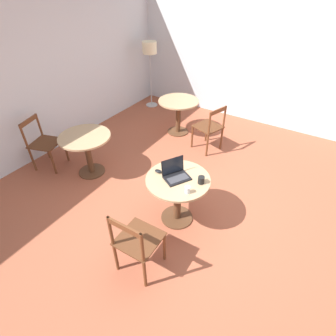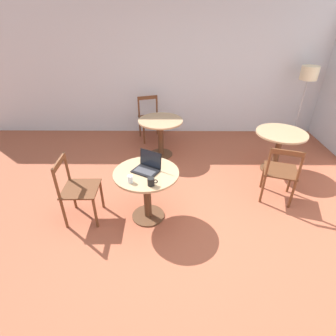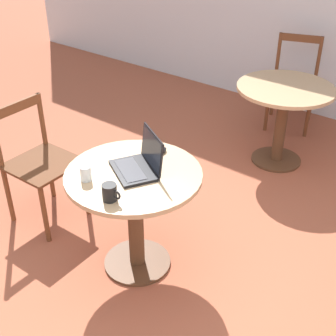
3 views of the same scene
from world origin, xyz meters
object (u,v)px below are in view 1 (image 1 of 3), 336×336
object	(u,v)px
cafe_table_far	(86,146)
chair_mid_front	(210,128)
cafe_table_near	(178,189)
mug	(201,180)
chair_near_left	(137,242)
floor_lamp	(150,52)
cafe_table_mid	(178,109)
laptop	(176,174)
drinking_glass	(187,190)
chair_far_back	(44,143)
mouse	(158,171)

from	to	relation	value
cafe_table_far	chair_mid_front	bearing A→B (deg)	-38.29
cafe_table_near	mug	bearing A→B (deg)	-73.72
chair_near_left	floor_lamp	size ratio (longest dim) A/B	0.58
cafe_table_mid	chair_mid_front	world-z (taller)	chair_mid_front
laptop	drinking_glass	world-z (taller)	laptop
chair_mid_front	laptop	size ratio (longest dim) A/B	2.28
cafe_table_mid	cafe_table_far	world-z (taller)	same
cafe_table_mid	drinking_glass	xyz separation A→B (m)	(-2.29, -1.46, 0.22)
cafe_table_far	mug	xyz separation A→B (m)	(-0.04, -2.07, 0.23)
laptop	cafe_table_near	bearing A→B (deg)	-106.07
floor_lamp	mug	world-z (taller)	floor_lamp
chair_far_back	drinking_glass	bearing A→B (deg)	-90.62
cafe_table_near	chair_near_left	distance (m)	0.90
cafe_table_mid	cafe_table_near	bearing A→B (deg)	-149.75
cafe_table_near	chair_mid_front	xyz separation A→B (m)	(1.86, 0.41, -0.08)
cafe_table_near	mouse	distance (m)	0.34
chair_far_back	mouse	world-z (taller)	chair_far_back
floor_lamp	mouse	distance (m)	3.78
laptop	mug	bearing A→B (deg)	-77.82
cafe_table_mid	chair_mid_front	bearing A→B (deg)	-107.76
mouse	chair_far_back	bearing A→B (deg)	92.79
cafe_table_far	chair_far_back	world-z (taller)	chair_far_back
cafe_table_far	drinking_glass	bearing A→B (deg)	-98.02
chair_mid_front	laptop	world-z (taller)	laptop
floor_lamp	mug	bearing A→B (deg)	-135.83
chair_far_back	mug	bearing A→B (deg)	-85.68
mug	mouse	bearing A→B (deg)	100.45
mug	laptop	bearing A→B (deg)	102.18
cafe_table_far	cafe_table_near	bearing A→B (deg)	-93.86
chair_far_back	cafe_table_mid	bearing A→B (deg)	-30.26
chair_mid_front	mouse	xyz separation A→B (m)	(-1.88, -0.13, 0.27)
mouse	mug	size ratio (longest dim) A/B	0.84
floor_lamp	chair_far_back	bearing A→B (deg)	179.38
chair_near_left	laptop	world-z (taller)	laptop
floor_lamp	drinking_glass	size ratio (longest dim) A/B	16.98
chair_near_left	cafe_table_mid	bearing A→B (deg)	22.63
chair_near_left	chair_far_back	size ratio (longest dim) A/B	1.00
mouse	cafe_table_far	bearing A→B (deg)	84.60
chair_mid_front	mouse	distance (m)	1.91
cafe_table_near	drinking_glass	xyz separation A→B (m)	(-0.16, -0.22, 0.22)
cafe_table_mid	mug	size ratio (longest dim) A/B	6.85
mouse	mug	bearing A→B (deg)	-79.55
cafe_table_near	cafe_table_mid	xyz separation A→B (m)	(2.13, 1.24, 0.00)
mug	drinking_glass	distance (m)	0.25
chair_mid_front	drinking_glass	xyz separation A→B (m)	(-2.03, -0.64, 0.30)
cafe_table_far	laptop	world-z (taller)	laptop
chair_mid_front	chair_far_back	bearing A→B (deg)	132.88
laptop	mug	world-z (taller)	laptop
floor_lamp	cafe_table_mid	bearing A→B (deg)	-123.26
cafe_table_near	mouse	size ratio (longest dim) A/B	8.20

